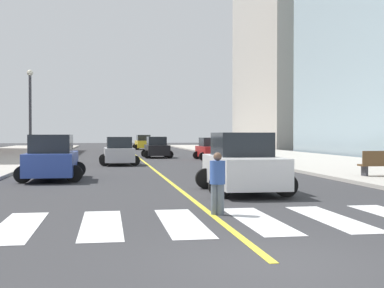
{
  "coord_description": "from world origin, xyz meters",
  "views": [
    {
      "loc": [
        -2.55,
        -7.84,
        2.02
      ],
      "look_at": [
        2.34,
        22.85,
        1.42
      ],
      "focal_mm": 49.31,
      "sensor_mm": 36.0,
      "label": 1
    }
  ],
  "objects_px": {
    "car_gray_second": "(239,152)",
    "park_bench": "(380,164)",
    "car_silver_fifth": "(119,152)",
    "street_lamp": "(30,106)",
    "pedestrian_crossing": "(218,180)",
    "car_black_nearest": "(157,148)",
    "car_blue_fourth": "(52,159)",
    "car_yellow_seventh": "(143,143)",
    "car_red_sixth": "(211,149)",
    "car_white_third": "(243,164)"
  },
  "relations": [
    {
      "from": "car_gray_second",
      "to": "car_red_sixth",
      "type": "relative_size",
      "value": 1.17
    },
    {
      "from": "car_gray_second",
      "to": "car_blue_fourth",
      "type": "bearing_deg",
      "value": 32.04
    },
    {
      "from": "car_red_sixth",
      "to": "street_lamp",
      "type": "xyz_separation_m",
      "value": [
        -13.5,
        -0.98,
        3.24
      ]
    },
    {
      "from": "car_gray_second",
      "to": "street_lamp",
      "type": "distance_m",
      "value": 16.41
    },
    {
      "from": "park_bench",
      "to": "car_yellow_seventh",
      "type": "bearing_deg",
      "value": 9.4
    },
    {
      "from": "car_white_third",
      "to": "pedestrian_crossing",
      "type": "xyz_separation_m",
      "value": [
        -1.89,
        -4.81,
        -0.11
      ]
    },
    {
      "from": "car_gray_second",
      "to": "car_yellow_seventh",
      "type": "height_order",
      "value": "car_gray_second"
    },
    {
      "from": "car_blue_fourth",
      "to": "car_silver_fifth",
      "type": "xyz_separation_m",
      "value": [
        3.11,
        10.88,
        -0.08
      ]
    },
    {
      "from": "car_black_nearest",
      "to": "pedestrian_crossing",
      "type": "distance_m",
      "value": 31.72
    },
    {
      "from": "car_silver_fifth",
      "to": "street_lamp",
      "type": "distance_m",
      "value": 8.57
    },
    {
      "from": "car_white_third",
      "to": "car_blue_fourth",
      "type": "height_order",
      "value": "car_white_third"
    },
    {
      "from": "car_yellow_seventh",
      "to": "street_lamp",
      "type": "height_order",
      "value": "street_lamp"
    },
    {
      "from": "car_blue_fourth",
      "to": "car_gray_second",
      "type": "bearing_deg",
      "value": 33.01
    },
    {
      "from": "car_gray_second",
      "to": "pedestrian_crossing",
      "type": "xyz_separation_m",
      "value": [
        -4.91,
        -17.33,
        -0.09
      ]
    },
    {
      "from": "car_black_nearest",
      "to": "car_gray_second",
      "type": "xyz_separation_m",
      "value": [
        3.53,
        -14.36,
        0.12
      ]
    },
    {
      "from": "car_black_nearest",
      "to": "pedestrian_crossing",
      "type": "relative_size",
      "value": 2.57
    },
    {
      "from": "street_lamp",
      "to": "car_yellow_seventh",
      "type": "bearing_deg",
      "value": 70.53
    },
    {
      "from": "car_black_nearest",
      "to": "car_silver_fifth",
      "type": "relative_size",
      "value": 0.97
    },
    {
      "from": "car_white_third",
      "to": "street_lamp",
      "type": "distance_m",
      "value": 24.25
    },
    {
      "from": "car_gray_second",
      "to": "park_bench",
      "type": "height_order",
      "value": "car_gray_second"
    },
    {
      "from": "car_black_nearest",
      "to": "car_white_third",
      "type": "xyz_separation_m",
      "value": [
        0.51,
        -26.88,
        0.13
      ]
    },
    {
      "from": "car_silver_fifth",
      "to": "park_bench",
      "type": "height_order",
      "value": "car_silver_fifth"
    },
    {
      "from": "car_silver_fifth",
      "to": "park_bench",
      "type": "xyz_separation_m",
      "value": [
        11.24,
        -12.78,
        -0.16
      ]
    },
    {
      "from": "car_white_third",
      "to": "car_yellow_seventh",
      "type": "distance_m",
      "value": 50.25
    },
    {
      "from": "car_blue_fourth",
      "to": "park_bench",
      "type": "xyz_separation_m",
      "value": [
        14.35,
        -1.9,
        -0.24
      ]
    },
    {
      "from": "car_silver_fifth",
      "to": "pedestrian_crossing",
      "type": "xyz_separation_m",
      "value": [
        2.01,
        -21.71,
        0.01
      ]
    },
    {
      "from": "pedestrian_crossing",
      "to": "street_lamp",
      "type": "distance_m",
      "value": 28.06
    },
    {
      "from": "car_black_nearest",
      "to": "car_blue_fourth",
      "type": "relative_size",
      "value": 0.9
    },
    {
      "from": "car_black_nearest",
      "to": "street_lamp",
      "type": "height_order",
      "value": "street_lamp"
    },
    {
      "from": "car_blue_fourth",
      "to": "street_lamp",
      "type": "xyz_separation_m",
      "value": [
        -3.13,
        15.8,
        3.12
      ]
    },
    {
      "from": "car_red_sixth",
      "to": "street_lamp",
      "type": "relative_size",
      "value": 0.6
    },
    {
      "from": "car_gray_second",
      "to": "car_red_sixth",
      "type": "xyz_separation_m",
      "value": [
        0.34,
        10.27,
        -0.14
      ]
    },
    {
      "from": "car_blue_fourth",
      "to": "car_silver_fifth",
      "type": "distance_m",
      "value": 11.32
    },
    {
      "from": "park_bench",
      "to": "pedestrian_crossing",
      "type": "relative_size",
      "value": 1.15
    },
    {
      "from": "park_bench",
      "to": "street_lamp",
      "type": "distance_m",
      "value": 25.1
    },
    {
      "from": "car_white_third",
      "to": "park_bench",
      "type": "distance_m",
      "value": 8.42
    },
    {
      "from": "car_silver_fifth",
      "to": "pedestrian_crossing",
      "type": "height_order",
      "value": "car_silver_fifth"
    },
    {
      "from": "car_silver_fifth",
      "to": "park_bench",
      "type": "bearing_deg",
      "value": -50.0
    },
    {
      "from": "car_blue_fourth",
      "to": "car_silver_fifth",
      "type": "relative_size",
      "value": 1.08
    },
    {
      "from": "car_black_nearest",
      "to": "park_bench",
      "type": "relative_size",
      "value": 2.22
    },
    {
      "from": "car_black_nearest",
      "to": "car_white_third",
      "type": "bearing_deg",
      "value": 90.12
    },
    {
      "from": "car_gray_second",
      "to": "car_blue_fourth",
      "type": "height_order",
      "value": "car_gray_second"
    },
    {
      "from": "car_yellow_seventh",
      "to": "pedestrian_crossing",
      "type": "xyz_separation_m",
      "value": [
        -1.8,
        -55.06,
        -0.02
      ]
    },
    {
      "from": "car_silver_fifth",
      "to": "park_bench",
      "type": "relative_size",
      "value": 2.29
    },
    {
      "from": "street_lamp",
      "to": "car_black_nearest",
      "type": "bearing_deg",
      "value": 27.73
    },
    {
      "from": "car_red_sixth",
      "to": "pedestrian_crossing",
      "type": "height_order",
      "value": "car_red_sixth"
    },
    {
      "from": "car_silver_fifth",
      "to": "car_yellow_seventh",
      "type": "bearing_deg",
      "value": 82.17
    },
    {
      "from": "pedestrian_crossing",
      "to": "street_lamp",
      "type": "xyz_separation_m",
      "value": [
        -8.25,
        26.62,
        3.19
      ]
    },
    {
      "from": "car_gray_second",
      "to": "car_blue_fourth",
      "type": "xyz_separation_m",
      "value": [
        -10.03,
        -6.5,
        -0.02
      ]
    },
    {
      "from": "car_silver_fifth",
      "to": "street_lamp",
      "type": "height_order",
      "value": "street_lamp"
    }
  ]
}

